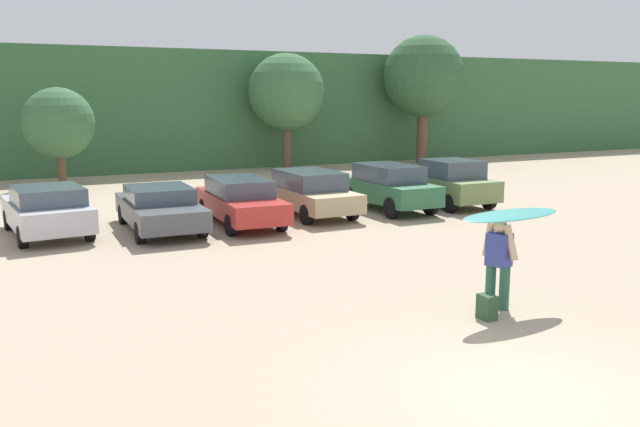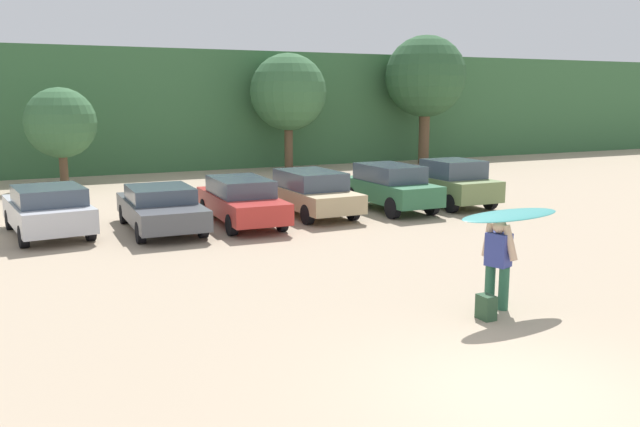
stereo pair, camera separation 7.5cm
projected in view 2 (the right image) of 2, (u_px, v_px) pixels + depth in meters
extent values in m
plane|color=tan|center=(520.00, 394.00, 8.99)|extent=(120.00, 120.00, 0.00)
cube|color=#38663D|center=(112.00, 109.00, 38.91)|extent=(108.00, 12.00, 6.40)
cylinder|color=brown|center=(64.00, 170.00, 28.91)|extent=(0.36, 0.36, 1.54)
sphere|color=#38663D|center=(61.00, 123.00, 28.55)|extent=(3.03, 3.03, 3.03)
cylinder|color=brown|center=(289.00, 147.00, 35.93)|extent=(0.46, 0.46, 2.43)
sphere|color=#38663D|center=(288.00, 92.00, 35.41)|extent=(4.10, 4.10, 4.10)
cylinder|color=brown|center=(424.00, 137.00, 39.24)|extent=(0.63, 0.63, 3.09)
sphere|color=#2D5633|center=(426.00, 76.00, 38.61)|extent=(4.72, 4.72, 4.72)
cube|color=silver|center=(48.00, 213.00, 19.14)|extent=(2.33, 4.46, 0.68)
cube|color=#3F4C5B|center=(49.00, 195.00, 18.68)|extent=(1.96, 2.32, 0.48)
cylinder|color=black|center=(10.00, 220.00, 19.95)|extent=(0.28, 0.63, 0.61)
cylinder|color=black|center=(70.00, 214.00, 20.83)|extent=(0.28, 0.63, 0.61)
cylinder|color=black|center=(23.00, 237.00, 17.57)|extent=(0.28, 0.63, 0.61)
cylinder|color=black|center=(90.00, 230.00, 18.45)|extent=(0.28, 0.63, 0.61)
cube|color=#4C4F54|center=(161.00, 211.00, 19.79)|extent=(2.04, 4.78, 0.59)
cube|color=#3F4C5B|center=(160.00, 194.00, 19.72)|extent=(1.82, 2.23, 0.44)
cylinder|color=black|center=(124.00, 214.00, 20.89)|extent=(0.23, 0.61, 0.60)
cylinder|color=black|center=(179.00, 210.00, 21.60)|extent=(0.23, 0.61, 0.60)
cylinder|color=black|center=(141.00, 233.00, 18.09)|extent=(0.23, 0.61, 0.60)
cylinder|color=black|center=(203.00, 227.00, 18.80)|extent=(0.23, 0.61, 0.60)
cube|color=#B72D28|center=(241.00, 205.00, 20.75)|extent=(1.91, 4.83, 0.62)
cube|color=#3F4C5B|center=(240.00, 186.00, 20.73)|extent=(1.68, 2.64, 0.52)
cylinder|color=black|center=(205.00, 208.00, 21.92)|extent=(0.25, 0.64, 0.63)
cylinder|color=black|center=(250.00, 205.00, 22.52)|extent=(0.25, 0.64, 0.63)
cylinder|color=black|center=(232.00, 225.00, 19.08)|extent=(0.25, 0.64, 0.63)
cylinder|color=black|center=(282.00, 221.00, 19.68)|extent=(0.25, 0.64, 0.63)
cube|color=tan|center=(310.00, 197.00, 22.38)|extent=(1.87, 4.68, 0.60)
cube|color=#3F4C5B|center=(310.00, 179.00, 22.24)|extent=(1.70, 2.57, 0.58)
cylinder|color=black|center=(270.00, 201.00, 23.42)|extent=(0.23, 0.64, 0.64)
cylinder|color=black|center=(312.00, 198.00, 24.14)|extent=(0.23, 0.64, 0.64)
cylinder|color=black|center=(308.00, 215.00, 20.72)|extent=(0.23, 0.64, 0.64)
cylinder|color=black|center=(353.00, 211.00, 21.44)|extent=(0.23, 0.64, 0.64)
cube|color=#2D6642|center=(391.00, 191.00, 23.17)|extent=(1.73, 4.13, 0.69)
cube|color=#3F4C5B|center=(389.00, 173.00, 23.15)|extent=(1.59, 2.46, 0.57)
cylinder|color=black|center=(353.00, 197.00, 24.10)|extent=(0.22, 0.72, 0.72)
cylinder|color=black|center=(389.00, 194.00, 24.77)|extent=(0.22, 0.72, 0.72)
cylinder|color=black|center=(393.00, 208.00, 21.69)|extent=(0.22, 0.72, 0.72)
cylinder|color=black|center=(431.00, 205.00, 22.36)|extent=(0.22, 0.72, 0.72)
cube|color=#6B7F4C|center=(449.00, 187.00, 24.26)|extent=(1.92, 3.99, 0.74)
cube|color=#3F4C5B|center=(453.00, 169.00, 23.95)|extent=(1.74, 1.90, 0.64)
cylinder|color=black|center=(410.00, 193.00, 25.15)|extent=(0.23, 0.65, 0.65)
cylinder|color=black|center=(447.00, 191.00, 25.84)|extent=(0.23, 0.65, 0.65)
cylinder|color=black|center=(451.00, 203.00, 22.81)|extent=(0.23, 0.65, 0.65)
cylinder|color=black|center=(490.00, 200.00, 23.51)|extent=(0.23, 0.65, 0.65)
cylinder|color=#26593F|center=(504.00, 289.00, 12.46)|extent=(0.19, 0.19, 0.82)
cylinder|color=#26593F|center=(490.00, 285.00, 12.67)|extent=(0.19, 0.19, 0.82)
cube|color=#333D8C|center=(498.00, 250.00, 12.44)|extent=(0.44, 0.50, 0.63)
sphere|color=#D8AD8C|center=(500.00, 226.00, 12.36)|extent=(0.26, 0.26, 0.26)
cylinder|color=#D8AD8C|center=(510.00, 243.00, 12.25)|extent=(0.24, 0.36, 0.68)
cylinder|color=#D8AD8C|center=(488.00, 239.00, 12.57)|extent=(0.21, 0.27, 0.68)
ellipsoid|color=teal|center=(511.00, 215.00, 12.28)|extent=(2.38, 0.85, 0.15)
cube|color=#2D4C33|center=(486.00, 307.00, 11.95)|extent=(0.24, 0.34, 0.45)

